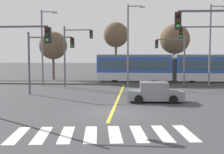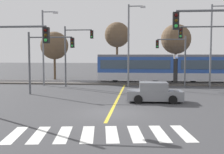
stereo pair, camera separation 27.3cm
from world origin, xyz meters
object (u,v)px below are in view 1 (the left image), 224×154
object	(u,v)px
sedan_crossing	(155,93)
bare_tree_west	(116,35)
traffic_light_mid_right	(212,47)
bare_tree_east	(175,39)
traffic_light_far_left	(73,47)
bare_tree_far_west	(53,46)
traffic_light_near_left	(11,52)
street_lamp_east	(211,41)
street_lamp_west	(44,43)
street_lamp_centre	(129,41)
light_rail_tram	(173,67)
traffic_light_near_right	(222,44)
traffic_light_far_right	(174,53)
traffic_light_mid_left	(45,53)

from	to	relation	value
sedan_crossing	bare_tree_west	xyz separation A→B (m)	(-4.41, 18.78, 5.68)
traffic_light_mid_right	bare_tree_east	xyz separation A→B (m)	(-1.08, 15.23, 1.45)
traffic_light_far_left	bare_tree_far_west	distance (m)	10.18
traffic_light_near_left	street_lamp_east	world-z (taller)	street_lamp_east
street_lamp_east	bare_tree_far_west	world-z (taller)	street_lamp_east
street_lamp_west	street_lamp_centre	distance (m)	9.90
light_rail_tram	bare_tree_west	distance (m)	10.26
light_rail_tram	traffic_light_near_right	world-z (taller)	traffic_light_near_right
traffic_light_mid_right	traffic_light_near_left	bearing A→B (deg)	-148.19
traffic_light_far_left	street_lamp_centre	distance (m)	6.26
traffic_light_far_right	street_lamp_centre	bearing A→B (deg)	173.89
traffic_light_far_right	traffic_light_far_left	xyz separation A→B (m)	(-11.04, -0.34, 0.66)
traffic_light_near_left	street_lamp_centre	xyz separation A→B (m)	(6.33, 15.99, 1.38)
traffic_light_mid_right	street_lamp_east	size ratio (longest dim) A/B	0.71
traffic_light_far_left	traffic_light_near_right	size ratio (longest dim) A/B	1.08
traffic_light_near_left	street_lamp_east	bearing A→B (deg)	46.66
traffic_light_mid_left	traffic_light_near_right	xyz separation A→B (m)	(12.60, -9.59, 0.39)
sedan_crossing	traffic_light_mid_left	bearing A→B (deg)	162.03
traffic_light_mid_left	street_lamp_east	xyz separation A→B (m)	(16.35, 7.20, 1.31)
street_lamp_east	bare_tree_far_west	bearing A→B (deg)	158.97
traffic_light_far_right	traffic_light_mid_right	distance (m)	7.51
traffic_light_near_left	street_lamp_centre	distance (m)	17.26
sedan_crossing	bare_tree_far_west	bearing A→B (deg)	126.57
light_rail_tram	traffic_light_far_right	world-z (taller)	traffic_light_far_right
traffic_light_far_left	street_lamp_centre	size ratio (longest dim) A/B	0.74
bare_tree_west	bare_tree_far_west	bearing A→B (deg)	-175.42
traffic_light_far_right	bare_tree_east	bearing A→B (deg)	82.29
bare_tree_west	traffic_light_far_left	bearing A→B (deg)	-112.67
street_lamp_west	street_lamp_east	xyz separation A→B (m)	(18.89, 0.09, 0.18)
traffic_light_far_right	street_lamp_west	distance (m)	14.83
light_rail_tram	traffic_light_mid_left	bearing A→B (deg)	-141.36
traffic_light_near_left	bare_tree_far_west	xyz separation A→B (m)	(-4.82, 23.99, 1.14)
traffic_light_mid_right	street_lamp_east	world-z (taller)	street_lamp_east
light_rail_tram	street_lamp_west	distance (m)	15.73
sedan_crossing	bare_tree_east	xyz separation A→B (m)	(3.72, 17.61, 4.98)
traffic_light_far_left	bare_tree_far_west	world-z (taller)	bare_tree_far_west
traffic_light_mid_right	traffic_light_near_left	size ratio (longest dim) A/B	1.14
traffic_light_near_right	traffic_light_mid_right	size ratio (longest dim) A/B	0.97
traffic_light_mid_left	street_lamp_centre	distance (m)	10.21
street_lamp_west	bare_tree_west	bearing A→B (deg)	47.90
traffic_light_mid_left	bare_tree_far_west	xyz separation A→B (m)	(-3.80, 14.95, 1.13)
sedan_crossing	bare_tree_west	size ratio (longest dim) A/B	0.52
sedan_crossing	traffic_light_near_right	world-z (taller)	traffic_light_near_right
traffic_light_far_left	street_lamp_east	size ratio (longest dim) A/B	0.74
traffic_light_far_left	light_rail_tram	bearing A→B (deg)	19.31
sedan_crossing	street_lamp_east	xyz separation A→B (m)	(6.74, 10.32, 4.36)
traffic_light_far_right	traffic_light_far_left	world-z (taller)	traffic_light_far_left
traffic_light_near_left	bare_tree_east	world-z (taller)	bare_tree_east
traffic_light_far_left	traffic_light_mid_left	bearing A→B (deg)	-101.09
light_rail_tram	bare_tree_west	world-z (taller)	bare_tree_west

